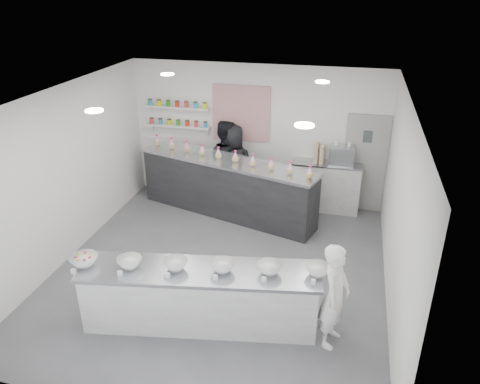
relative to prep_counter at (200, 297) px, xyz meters
name	(u,v)px	position (x,y,z in m)	size (l,w,h in m)	color
floor	(220,270)	(-0.10, 1.34, -0.46)	(6.00, 6.00, 0.00)	#515156
ceiling	(216,98)	(-0.10, 1.34, 2.54)	(6.00, 6.00, 0.00)	white
back_wall	(257,135)	(-0.10, 4.34, 1.04)	(5.50, 5.50, 0.00)	white
left_wall	(64,175)	(-2.85, 1.34, 1.04)	(6.00, 6.00, 0.00)	white
right_wall	(399,210)	(2.65, 1.34, 1.04)	(6.00, 6.00, 0.00)	white
back_door	(365,164)	(2.20, 4.31, 0.59)	(0.88, 0.04, 2.10)	gray
pattern_panel	(241,113)	(-0.45, 4.32, 1.49)	(1.25, 0.03, 1.20)	#A63141
jar_shelf_lower	(179,126)	(-1.85, 4.24, 1.14)	(1.45, 0.22, 0.04)	silver
jar_shelf_upper	(178,107)	(-1.85, 4.24, 1.56)	(1.45, 0.22, 0.04)	silver
preserve_jars	(178,114)	(-1.85, 4.22, 1.42)	(1.45, 0.10, 0.56)	#C73736
downlight_0	(94,111)	(-1.50, 0.34, 2.52)	(0.24, 0.24, 0.02)	white
downlight_1	(304,125)	(1.30, 0.34, 2.52)	(0.24, 0.24, 0.02)	white
downlight_2	(167,74)	(-1.50, 2.94, 2.52)	(0.24, 0.24, 0.02)	white
downlight_3	(322,82)	(1.30, 2.94, 2.52)	(0.24, 0.24, 0.02)	white
prep_counter	(200,297)	(0.00, 0.00, 0.00)	(3.36, 0.76, 0.92)	#AEAEA9
back_bar	(227,188)	(-0.53, 3.42, 0.15)	(3.90, 0.71, 1.21)	black
sneeze_guard	(218,158)	(-0.63, 3.10, 0.91)	(3.84, 0.02, 0.33)	white
espresso_ledge	(326,187)	(1.45, 4.12, 0.08)	(1.44, 0.46, 1.07)	#AEAEA9
espresso_machine	(342,156)	(1.72, 4.12, 0.80)	(0.51, 0.35, 0.39)	#93969E
cup_stacks	(319,154)	(1.26, 4.12, 0.80)	(0.28, 0.24, 0.38)	tan
prep_bowls	(199,266)	(0.00, 0.00, 0.53)	(3.60, 0.45, 0.14)	white
label_cards	(181,288)	(-0.08, -0.49, 0.49)	(3.31, 0.04, 0.07)	white
cookie_bags	(227,155)	(-0.53, 3.42, 0.88)	(3.74, 0.14, 0.26)	#FF9DC2
woman_prep	(335,296)	(1.86, 0.07, 0.31)	(0.56, 0.37, 1.53)	white
staff_left	(224,163)	(-0.74, 3.94, 0.48)	(0.91, 0.71, 1.88)	black
staff_right	(234,166)	(-0.53, 3.94, 0.44)	(0.87, 0.57, 1.79)	black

